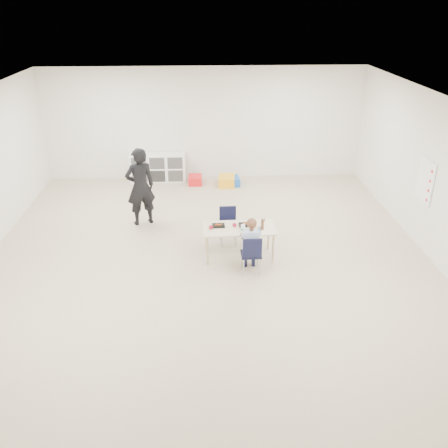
{
  "coord_description": "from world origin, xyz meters",
  "views": [
    {
      "loc": [
        -0.08,
        -7.32,
        4.26
      ],
      "look_at": [
        0.27,
        -0.2,
        0.85
      ],
      "focal_mm": 38.0,
      "sensor_mm": 36.0,
      "label": 1
    }
  ],
  "objects_px": {
    "table": "(239,242)",
    "chair_near": "(251,253)",
    "cubby_shelf": "(158,167)",
    "child": "(251,243)",
    "adult": "(140,187)"
  },
  "relations": [
    {
      "from": "table",
      "to": "chair_near",
      "type": "bearing_deg",
      "value": -74.44
    },
    {
      "from": "child",
      "to": "table",
      "type": "bearing_deg",
      "value": 105.56
    },
    {
      "from": "chair_near",
      "to": "child",
      "type": "relative_size",
      "value": 0.63
    },
    {
      "from": "cubby_shelf",
      "to": "chair_near",
      "type": "bearing_deg",
      "value": -67.39
    },
    {
      "from": "table",
      "to": "child",
      "type": "distance_m",
      "value": 0.61
    },
    {
      "from": "chair_near",
      "to": "child",
      "type": "distance_m",
      "value": 0.2
    },
    {
      "from": "chair_near",
      "to": "cubby_shelf",
      "type": "distance_m",
      "value": 5.0
    },
    {
      "from": "chair_near",
      "to": "adult",
      "type": "distance_m",
      "value": 2.94
    },
    {
      "from": "table",
      "to": "chair_near",
      "type": "distance_m",
      "value": 0.56
    },
    {
      "from": "child",
      "to": "adult",
      "type": "height_order",
      "value": "adult"
    },
    {
      "from": "table",
      "to": "adult",
      "type": "distance_m",
      "value": 2.48
    },
    {
      "from": "cubby_shelf",
      "to": "adult",
      "type": "relative_size",
      "value": 0.86
    },
    {
      "from": "chair_near",
      "to": "child",
      "type": "bearing_deg",
      "value": 0.0
    },
    {
      "from": "table",
      "to": "cubby_shelf",
      "type": "height_order",
      "value": "cubby_shelf"
    },
    {
      "from": "cubby_shelf",
      "to": "table",
      "type": "bearing_deg",
      "value": -66.67
    }
  ]
}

